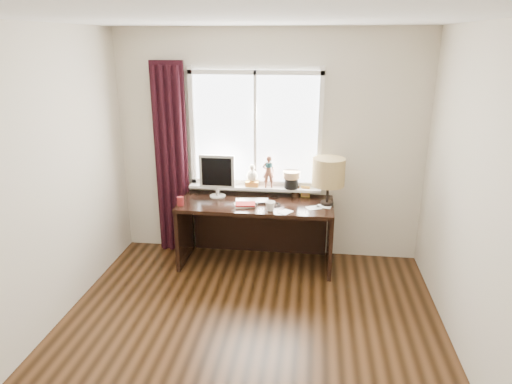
# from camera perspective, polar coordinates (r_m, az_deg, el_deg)

# --- Properties ---
(floor) EXTENTS (3.50, 4.00, 0.00)m
(floor) POSITION_cam_1_polar(r_m,az_deg,el_deg) (3.97, -1.67, -19.78)
(floor) COLOR #4D2D17
(floor) RESTS_ON ground
(ceiling) EXTENTS (3.50, 4.00, 0.00)m
(ceiling) POSITION_cam_1_polar(r_m,az_deg,el_deg) (3.12, -2.14, 21.05)
(ceiling) COLOR white
(ceiling) RESTS_ON wall_back
(wall_back) EXTENTS (3.50, 0.00, 2.60)m
(wall_back) POSITION_cam_1_polar(r_m,az_deg,el_deg) (5.23, 1.59, 5.69)
(wall_back) COLOR beige
(wall_back) RESTS_ON ground
(wall_left) EXTENTS (0.00, 4.00, 2.60)m
(wall_left) POSITION_cam_1_polar(r_m,az_deg,el_deg) (3.99, -27.56, -0.59)
(wall_left) COLOR beige
(wall_left) RESTS_ON ground
(wall_right) EXTENTS (0.00, 4.00, 2.60)m
(wall_right) POSITION_cam_1_polar(r_m,az_deg,el_deg) (3.52, 27.59, -2.97)
(wall_right) COLOR beige
(wall_right) RESTS_ON ground
(laptop) EXTENTS (0.39, 0.28, 0.03)m
(laptop) POSITION_cam_1_polar(r_m,az_deg,el_deg) (5.04, -0.46, -1.14)
(laptop) COLOR silver
(laptop) RESTS_ON desk
(mug) EXTENTS (0.15, 0.15, 0.11)m
(mug) POSITION_cam_1_polar(r_m,az_deg,el_deg) (4.79, 1.78, -1.73)
(mug) COLOR white
(mug) RESTS_ON desk
(red_cup) EXTENTS (0.07, 0.07, 0.10)m
(red_cup) POSITION_cam_1_polar(r_m,az_deg,el_deg) (5.01, -9.42, -1.13)
(red_cup) COLOR maroon
(red_cup) RESTS_ON desk
(window) EXTENTS (1.52, 0.21, 1.40)m
(window) POSITION_cam_1_polar(r_m,az_deg,el_deg) (5.20, -0.03, 5.63)
(window) COLOR white
(window) RESTS_ON ground
(curtain) EXTENTS (0.38, 0.09, 2.25)m
(curtain) POSITION_cam_1_polar(r_m,az_deg,el_deg) (5.42, -10.56, 3.81)
(curtain) COLOR black
(curtain) RESTS_ON floor
(desk) EXTENTS (1.70, 0.70, 0.75)m
(desk) POSITION_cam_1_polar(r_m,az_deg,el_deg) (5.22, 0.12, -3.47)
(desk) COLOR black
(desk) RESTS_ON floor
(monitor) EXTENTS (0.40, 0.18, 0.49)m
(monitor) POSITION_cam_1_polar(r_m,az_deg,el_deg) (5.16, -4.90, 2.34)
(monitor) COLOR beige
(monitor) RESTS_ON desk
(notebook_stack) EXTENTS (0.26, 0.22, 0.03)m
(notebook_stack) POSITION_cam_1_polar(r_m,az_deg,el_deg) (4.93, -1.39, -1.60)
(notebook_stack) COLOR beige
(notebook_stack) RESTS_ON desk
(brush_holder) EXTENTS (0.09, 0.09, 0.25)m
(brush_holder) POSITION_cam_1_polar(r_m,az_deg,el_deg) (5.24, 4.96, 0.11)
(brush_holder) COLOR black
(brush_holder) RESTS_ON desk
(icon_frame) EXTENTS (0.10, 0.03, 0.13)m
(icon_frame) POSITION_cam_1_polar(r_m,az_deg,el_deg) (5.23, 6.20, 0.06)
(icon_frame) COLOR gold
(icon_frame) RESTS_ON desk
(table_lamp) EXTENTS (0.35, 0.35, 0.52)m
(table_lamp) POSITION_cam_1_polar(r_m,az_deg,el_deg) (4.93, 9.05, 2.42)
(table_lamp) COLOR black
(table_lamp) RESTS_ON desk
(loose_papers) EXTENTS (0.57, 0.38, 0.00)m
(loose_papers) POSITION_cam_1_polar(r_m,az_deg,el_deg) (4.89, 6.50, -2.09)
(loose_papers) COLOR white
(loose_papers) RESTS_ON desk
(desk_cables) EXTENTS (0.18, 0.43, 0.01)m
(desk_cables) POSITION_cam_1_polar(r_m,az_deg,el_deg) (5.03, 2.37, -1.35)
(desk_cables) COLOR black
(desk_cables) RESTS_ON desk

